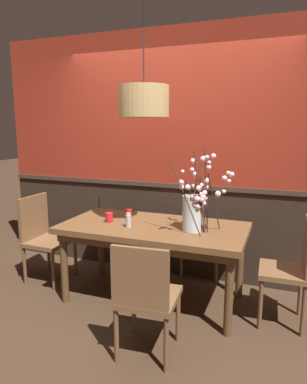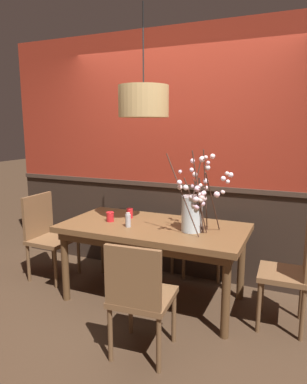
{
  "view_description": "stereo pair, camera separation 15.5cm",
  "coord_description": "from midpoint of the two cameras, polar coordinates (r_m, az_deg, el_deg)",
  "views": [
    {
      "loc": [
        1.14,
        -2.98,
        1.69
      ],
      "look_at": [
        0.0,
        0.0,
        1.08
      ],
      "focal_mm": 32.54,
      "sensor_mm": 36.0,
      "label": 1
    },
    {
      "loc": [
        1.28,
        -2.92,
        1.69
      ],
      "look_at": [
        0.0,
        0.0,
        1.08
      ],
      "focal_mm": 32.54,
      "sensor_mm": 36.0,
      "label": 2
    }
  ],
  "objects": [
    {
      "name": "vase_with_blossoms",
      "position": [
        3.11,
        8.05,
        -2.92
      ],
      "size": [
        0.54,
        0.44,
        0.74
      ],
      "color": "silver",
      "rests_on": "dining_table"
    },
    {
      "name": "chair_near_side_right",
      "position": [
        2.6,
        -0.54,
        -16.38
      ],
      "size": [
        0.46,
        0.47,
        0.9
      ],
      "color": "brown",
      "rests_on": "ground"
    },
    {
      "name": "chair_head_west_end",
      "position": [
        4.06,
        -15.99,
        -6.36
      ],
      "size": [
        0.44,
        0.47,
        0.94
      ],
      "color": "brown",
      "rests_on": "ground"
    },
    {
      "name": "dining_table",
      "position": [
        3.35,
        1.33,
        -6.89
      ],
      "size": [
        1.74,
        0.89,
        0.76
      ],
      "color": "brown",
      "rests_on": "ground"
    },
    {
      "name": "candle_holder_nearer_edge",
      "position": [
        3.45,
        -5.85,
        -4.05
      ],
      "size": [
        0.08,
        0.08,
        0.1
      ],
      "color": "red",
      "rests_on": "dining_table"
    },
    {
      "name": "candle_holder_nearer_center",
      "position": [
        3.57,
        -2.67,
        -3.48
      ],
      "size": [
        0.07,
        0.07,
        0.1
      ],
      "color": "red",
      "rests_on": "dining_table"
    },
    {
      "name": "chair_far_side_left",
      "position": [
        4.24,
        2.81,
        -5.44
      ],
      "size": [
        0.45,
        0.44,
        0.88
      ],
      "color": "brown",
      "rests_on": "ground"
    },
    {
      "name": "pendant_lamp",
      "position": [
        3.13,
        -0.19,
        14.6
      ],
      "size": [
        0.44,
        0.44,
        0.94
      ],
      "color": "tan"
    },
    {
      "name": "ground_plane",
      "position": [
        3.61,
        1.28,
        -17.08
      ],
      "size": [
        24.0,
        24.0,
        0.0
      ],
      "primitive_type": "plane",
      "color": "#422D1E"
    },
    {
      "name": "chair_head_east_end",
      "position": [
        3.19,
        23.14,
        -11.44
      ],
      "size": [
        0.41,
        0.42,
        0.94
      ],
      "color": "brown",
      "rests_on": "ground"
    },
    {
      "name": "chair_far_side_right",
      "position": [
        4.07,
        9.68,
        -6.13
      ],
      "size": [
        0.48,
        0.47,
        0.91
      ],
      "color": "brown",
      "rests_on": "ground"
    },
    {
      "name": "condiment_bottle",
      "position": [
        3.26,
        -2.83,
        -4.64
      ],
      "size": [
        0.05,
        0.05,
        0.14
      ],
      "color": "#ADADB2",
      "rests_on": "dining_table"
    },
    {
      "name": "back_wall",
      "position": [
        3.87,
        5.38,
        5.69
      ],
      "size": [
        4.3,
        0.14,
        2.71
      ],
      "color": "#2D2119",
      "rests_on": "ground"
    }
  ]
}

